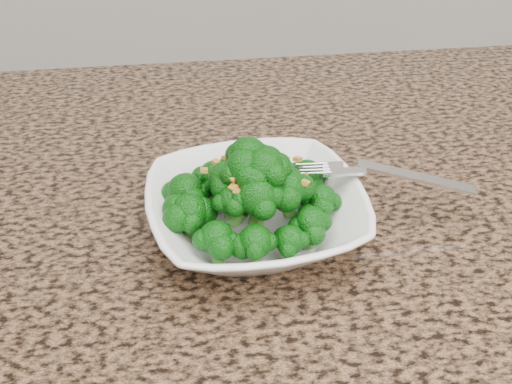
{
  "coord_description": "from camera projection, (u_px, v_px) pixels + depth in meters",
  "views": [
    {
      "loc": [
        -0.15,
        -0.09,
        1.28
      ],
      "look_at": [
        -0.09,
        0.39,
        0.95
      ],
      "focal_mm": 45.0,
      "sensor_mm": 36.0,
      "label": 1
    }
  ],
  "objects": [
    {
      "name": "garlic_topping",
      "position": [
        256.0,
        129.0,
        0.55
      ],
      "size": [
        0.11,
        0.11,
        0.01
      ],
      "primitive_type": null,
      "color": "gold",
      "rests_on": "broccoli_pile"
    },
    {
      "name": "fork",
      "position": [
        358.0,
        171.0,
        0.6
      ],
      "size": [
        0.19,
        0.07,
        0.01
      ],
      "primitive_type": null,
      "rotation": [
        0.0,
        0.0,
        -0.22
      ],
      "color": "silver",
      "rests_on": "bowl"
    },
    {
      "name": "bowl",
      "position": [
        256.0,
        214.0,
        0.6
      ],
      "size": [
        0.22,
        0.22,
        0.05
      ],
      "primitive_type": "imported",
      "rotation": [
        0.0,
        0.0,
        0.1
      ],
      "color": "white",
      "rests_on": "granite_counter"
    },
    {
      "name": "granite_counter",
      "position": [
        368.0,
        306.0,
        0.56
      ],
      "size": [
        1.64,
        1.04,
        0.03
      ],
      "primitive_type": "cube",
      "color": "brown",
      "rests_on": "cabinet"
    },
    {
      "name": "broccoli_pile",
      "position": [
        256.0,
        163.0,
        0.57
      ],
      "size": [
        0.18,
        0.18,
        0.06
      ],
      "primitive_type": null,
      "color": "#095109",
      "rests_on": "bowl"
    }
  ]
}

